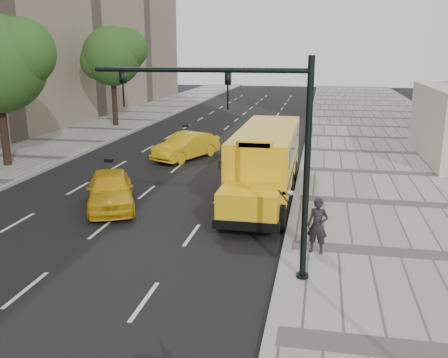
% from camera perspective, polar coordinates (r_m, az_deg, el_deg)
% --- Properties ---
extents(ground, '(140.00, 140.00, 0.00)m').
position_cam_1_polar(ground, '(23.48, -6.52, -1.64)').
color(ground, black).
rests_on(ground, ground).
extents(sidewalk_museum, '(12.00, 140.00, 0.15)m').
position_cam_1_polar(sidewalk_museum, '(22.98, 23.39, -2.96)').
color(sidewalk_museum, gray).
rests_on(sidewalk_museum, ground).
extents(curb_museum, '(0.30, 140.00, 0.15)m').
position_cam_1_polar(curb_museum, '(22.43, 8.27, -2.28)').
color(curb_museum, gray).
rests_on(curb_museum, ground).
extents(curb_far, '(0.30, 140.00, 0.15)m').
position_cam_1_polar(curb_far, '(26.93, -22.99, -0.44)').
color(curb_far, gray).
rests_on(curb_far, ground).
extents(tree_c, '(5.50, 4.89, 8.38)m').
position_cam_1_polar(tree_c, '(43.82, -12.56, 13.59)').
color(tree_c, black).
rests_on(tree_c, ground).
extents(school_bus, '(2.96, 11.56, 3.19)m').
position_cam_1_polar(school_bus, '(23.06, 4.83, 2.63)').
color(school_bus, '#EFB213').
rests_on(school_bus, ground).
extents(taxi_near, '(3.59, 5.02, 1.59)m').
position_cam_1_polar(taxi_near, '(21.57, -12.86, -1.20)').
color(taxi_near, gold).
rests_on(taxi_near, ground).
extents(taxi_far, '(3.51, 5.08, 1.59)m').
position_cam_1_polar(taxi_far, '(30.54, -4.35, 3.76)').
color(taxi_far, gold).
rests_on(taxi_far, ground).
extents(pedestrian, '(0.76, 0.59, 1.84)m').
position_cam_1_polar(pedestrian, '(16.31, 10.65, -5.26)').
color(pedestrian, black).
rests_on(pedestrian, sidewalk_museum).
extents(traffic_signal, '(6.18, 0.36, 6.40)m').
position_cam_1_polar(traffic_signal, '(13.76, 3.70, 4.32)').
color(traffic_signal, black).
rests_on(traffic_signal, ground).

